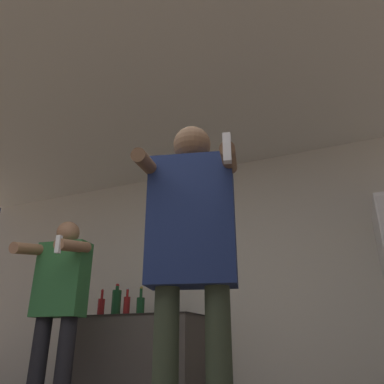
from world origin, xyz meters
The scene contains 10 objects.
wall_back centered at (0.00, 2.98, 1.27)m, with size 7.00×0.06×2.55m.
ceiling_slab centered at (0.00, 1.47, 2.57)m, with size 7.00×3.47×0.05m.
counter centered at (-0.72, 2.63, 0.45)m, with size 1.20×0.67×0.90m.
bottle_green_wine centered at (-1.03, 2.56, 1.03)m, with size 0.09×0.09×0.33m.
bottle_amber_bourbon centered at (-1.22, 2.56, 1.00)m, with size 0.07×0.07×0.28m.
bottle_clear_vodka centered at (-0.74, 2.56, 1.00)m, with size 0.08×0.08×0.28m.
bottle_brown_liquor centered at (-0.91, 2.56, 1.00)m, with size 0.07×0.07×0.28m.
bottle_tall_gin centered at (-0.46, 2.56, 1.03)m, with size 0.07×0.07×0.31m.
person_woman_foreground centered at (0.55, 0.87, 1.06)m, with size 0.55×0.52×1.75m.
person_man_side centered at (-1.08, 1.77, 0.99)m, with size 0.56×0.58×1.68m.
Camera 1 is at (1.27, -0.78, 0.62)m, focal length 35.00 mm.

